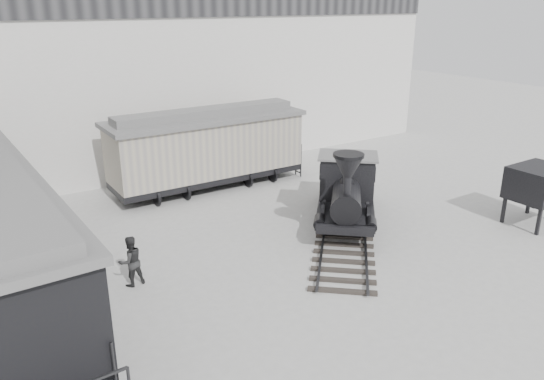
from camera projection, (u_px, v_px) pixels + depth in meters
ground at (358, 277)px, 17.87m from camera, size 90.00×90.00×0.00m
north_wall at (170, 66)px, 27.77m from camera, size 34.00×2.51×11.00m
locomotive at (346, 194)px, 21.72m from camera, size 8.46×9.12×3.61m
boxcar at (207, 147)px, 25.79m from camera, size 9.72×3.11×3.97m
visitor_a at (90, 267)px, 16.80m from camera, size 0.73×0.65×1.67m
visitor_b at (131, 261)px, 17.11m from camera, size 0.89×0.73×1.71m
coal_hopper at (538, 187)px, 21.63m from camera, size 2.27×1.86×2.46m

